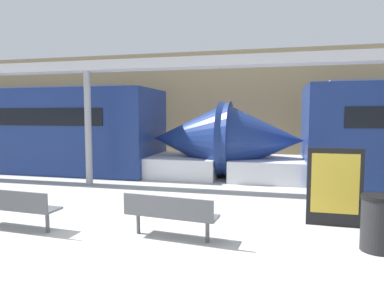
% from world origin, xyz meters
% --- Properties ---
extents(ground_plane, '(60.00, 60.00, 0.00)m').
position_xyz_m(ground_plane, '(0.00, 0.00, 0.00)').
color(ground_plane, '#B2AFA8').
extents(station_wall, '(56.00, 0.20, 5.00)m').
position_xyz_m(station_wall, '(0.00, 10.43, 2.50)').
color(station_wall, tan).
rests_on(station_wall, ground_plane).
extents(bench_near, '(1.69, 0.62, 0.79)m').
position_xyz_m(bench_near, '(0.66, 0.62, 0.48)').
color(bench_near, '#4C4F54').
rests_on(bench_near, ground_plane).
extents(bench_far, '(1.86, 0.56, 0.79)m').
position_xyz_m(bench_far, '(-2.38, 0.40, 0.48)').
color(bench_far, '#4C4F54').
rests_on(bench_far, ground_plane).
extents(trash_bin, '(0.52, 0.52, 0.90)m').
position_xyz_m(trash_bin, '(4.01, 0.90, 0.45)').
color(trash_bin, black).
rests_on(trash_bin, ground_plane).
extents(poster_board, '(1.02, 0.07, 1.53)m').
position_xyz_m(poster_board, '(3.55, 2.05, 0.77)').
color(poster_board, black).
rests_on(poster_board, ground_plane).
extents(support_column_near, '(0.20, 0.20, 3.47)m').
position_xyz_m(support_column_near, '(-3.15, 4.50, 1.73)').
color(support_column_near, gray).
rests_on(support_column_near, ground_plane).
extents(canopy_beam, '(28.00, 0.60, 0.28)m').
position_xyz_m(canopy_beam, '(-3.15, 4.50, 3.61)').
color(canopy_beam, '#B7B7BC').
rests_on(canopy_beam, support_column_near).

